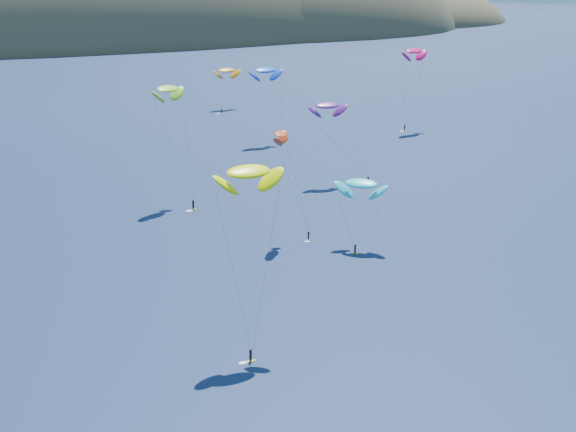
# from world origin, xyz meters

# --- Properties ---
(island) EXTENTS (730.00, 300.00, 210.00)m
(island) POSITION_xyz_m (39.40, 562.36, -10.74)
(island) COLOR #3D3526
(island) RESTS_ON ground
(kitesurfer_2) EXTENTS (9.44, 10.26, 24.89)m
(kitesurfer_2) POSITION_xyz_m (-11.82, 60.25, 22.32)
(kitesurfer_2) COLOR gold
(kitesurfer_2) RESTS_ON ground
(kitesurfer_3) EXTENTS (9.40, 14.86, 25.46)m
(kitesurfer_3) POSITION_xyz_m (-3.66, 127.84, 22.98)
(kitesurfer_3) COLOR gold
(kitesurfer_3) RESTS_ON ground
(kitesurfer_4) EXTENTS (10.39, 8.30, 22.34)m
(kitesurfer_4) POSITION_xyz_m (36.12, 173.41, 19.56)
(kitesurfer_4) COLOR gold
(kitesurfer_4) RESTS_ON ground
(kitesurfer_5) EXTENTS (9.29, 9.59, 13.46)m
(kitesurfer_5) POSITION_xyz_m (18.84, 86.38, 10.97)
(kitesurfer_5) COLOR gold
(kitesurfer_5) RESTS_ON ground
(kitesurfer_6) EXTENTS (11.74, 10.91, 19.60)m
(kitesurfer_6) POSITION_xyz_m (32.75, 128.01, 17.13)
(kitesurfer_6) COLOR gold
(kitesurfer_6) RESTS_ON ground
(kitesurfer_8) EXTENTS (10.66, 8.02, 25.53)m
(kitesurfer_8) POSITION_xyz_m (83.53, 173.46, 22.77)
(kitesurfer_8) COLOR gold
(kitesurfer_8) RESTS_ON ground
(kitesurfer_9) EXTENTS (6.87, 8.86, 20.45)m
(kitesurfer_9) POSITION_xyz_m (7.99, 96.40, 18.61)
(kitesurfer_9) COLOR gold
(kitesurfer_9) RESTS_ON ground
(kitesurfer_11) EXTENTS (11.59, 13.89, 15.40)m
(kitesurfer_11) POSITION_xyz_m (44.31, 228.87, 12.72)
(kitesurfer_11) COLOR gold
(kitesurfer_11) RESTS_ON ground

